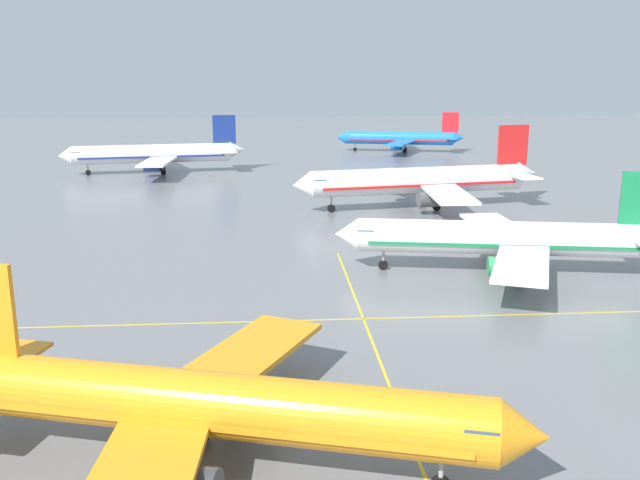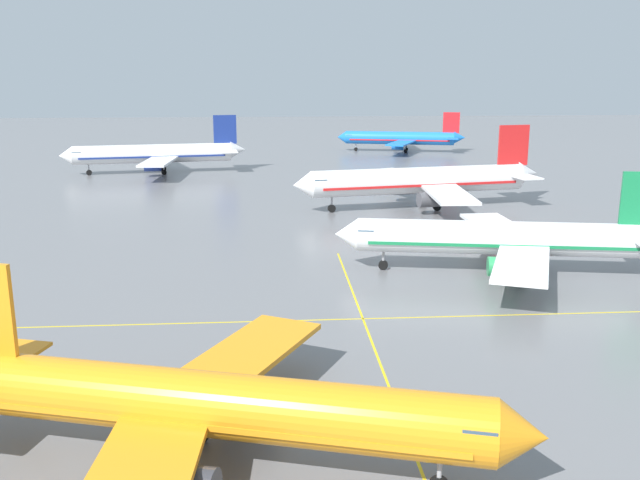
{
  "view_description": "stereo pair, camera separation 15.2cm",
  "coord_description": "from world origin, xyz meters",
  "px_view_note": "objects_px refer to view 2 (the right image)",
  "views": [
    {
      "loc": [
        -8.13,
        -22.27,
        21.23
      ],
      "look_at": [
        -2.52,
        52.09,
        3.01
      ],
      "focal_mm": 39.49,
      "sensor_mm": 36.0,
      "label": 1
    },
    {
      "loc": [
        -7.98,
        -22.28,
        21.23
      ],
      "look_at": [
        -2.52,
        52.09,
        3.01
      ],
      "focal_mm": 39.49,
      "sensor_mm": 36.0,
      "label": 2
    }
  ],
  "objects_px": {
    "airliner_second_row": "(505,239)",
    "airliner_far_left_stand": "(156,154)",
    "airliner_front_gate": "(206,405)",
    "airliner_far_right_stand": "(401,138)",
    "airliner_third_row": "(422,181)"
  },
  "relations": [
    {
      "from": "airliner_third_row",
      "to": "airliner_far_left_stand",
      "type": "bearing_deg",
      "value": 138.79
    },
    {
      "from": "airliner_third_row",
      "to": "airliner_far_right_stand",
      "type": "xyz_separation_m",
      "value": [
        10.97,
        75.46,
        -0.76
      ]
    },
    {
      "from": "airliner_third_row",
      "to": "airliner_second_row",
      "type": "bearing_deg",
      "value": -88.31
    },
    {
      "from": "airliner_third_row",
      "to": "airliner_front_gate",
      "type": "bearing_deg",
      "value": -110.76
    },
    {
      "from": "airliner_front_gate",
      "to": "airliner_second_row",
      "type": "relative_size",
      "value": 0.97
    },
    {
      "from": "airliner_front_gate",
      "to": "airliner_far_right_stand",
      "type": "bearing_deg",
      "value": 75.46
    },
    {
      "from": "airliner_second_row",
      "to": "airliner_far_right_stand",
      "type": "xyz_separation_m",
      "value": [
        9.9,
        111.75,
        -0.26
      ]
    },
    {
      "from": "airliner_far_left_stand",
      "to": "airliner_far_right_stand",
      "type": "distance_m",
      "value": 67.33
    },
    {
      "from": "airliner_front_gate",
      "to": "airliner_third_row",
      "type": "distance_m",
      "value": 76.82
    },
    {
      "from": "airliner_second_row",
      "to": "airliner_front_gate",
      "type": "bearing_deg",
      "value": -128.52
    },
    {
      "from": "airliner_second_row",
      "to": "airliner_far_left_stand",
      "type": "distance_m",
      "value": 91.07
    },
    {
      "from": "airliner_second_row",
      "to": "airliner_third_row",
      "type": "bearing_deg",
      "value": 91.69
    },
    {
      "from": "airliner_far_left_stand",
      "to": "airliner_third_row",
      "type": "bearing_deg",
      "value": -41.21
    },
    {
      "from": "airliner_front_gate",
      "to": "airliner_third_row",
      "type": "bearing_deg",
      "value": 69.24
    },
    {
      "from": "airliner_far_left_stand",
      "to": "airliner_far_right_stand",
      "type": "xyz_separation_m",
      "value": [
        57.9,
        34.36,
        -0.49
      ]
    }
  ]
}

